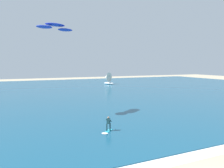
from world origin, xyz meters
name	(u,v)px	position (x,y,z in m)	size (l,w,h in m)	color
ocean	(62,92)	(0.00, 49.61, 0.05)	(160.00, 90.00, 0.10)	navy
shoreline_foam	(165,159)	(-0.42, 4.38, 0.01)	(67.77, 2.54, 0.01)	white
kitesurfer	(108,126)	(-2.05, 12.41, 0.70)	(1.82, 1.74, 1.67)	#26B2CC
kite	(55,27)	(-6.02, 21.42, 12.67)	(5.73, 3.90, 0.83)	#1E33B2
sailboat_mid_left	(107,78)	(19.70, 64.01, 2.36)	(4.07, 4.44, 4.94)	white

